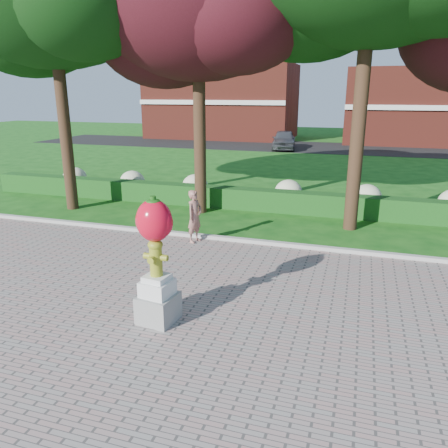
% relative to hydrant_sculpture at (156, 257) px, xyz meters
% --- Properties ---
extents(ground, '(100.00, 100.00, 0.00)m').
position_rel_hydrant_sculpture_xyz_m(ground, '(-0.11, 2.08, -1.38)').
color(ground, '#124A12').
rests_on(ground, ground).
extents(walkway, '(40.00, 14.00, 0.04)m').
position_rel_hydrant_sculpture_xyz_m(walkway, '(-0.11, -1.92, -1.36)').
color(walkway, gray).
rests_on(walkway, ground).
extents(curb, '(40.00, 0.18, 0.15)m').
position_rel_hydrant_sculpture_xyz_m(curb, '(-0.11, 5.08, -1.31)').
color(curb, '#ADADA5').
rests_on(curb, ground).
extents(lawn_hedge, '(24.00, 0.70, 0.80)m').
position_rel_hydrant_sculpture_xyz_m(lawn_hedge, '(-0.11, 9.08, -0.98)').
color(lawn_hedge, '#123F13').
rests_on(lawn_hedge, ground).
extents(hydrangea_row, '(20.10, 1.10, 0.99)m').
position_rel_hydrant_sculpture_xyz_m(hydrangea_row, '(0.46, 10.08, -0.83)').
color(hydrangea_row, beige).
rests_on(hydrangea_row, ground).
extents(street, '(50.00, 8.00, 0.02)m').
position_rel_hydrant_sculpture_xyz_m(street, '(-0.11, 30.08, -1.37)').
color(street, black).
rests_on(street, ground).
extents(building_left, '(14.00, 8.00, 7.00)m').
position_rel_hydrant_sculpture_xyz_m(building_left, '(-10.11, 36.08, 2.12)').
color(building_left, maroon).
rests_on(building_left, ground).
extents(building_right, '(12.00, 8.00, 6.40)m').
position_rel_hydrant_sculpture_xyz_m(building_right, '(7.89, 36.08, 1.82)').
color(building_right, maroon).
rests_on(building_right, ground).
extents(tree_mid_left, '(8.25, 7.04, 10.69)m').
position_rel_hydrant_sculpture_xyz_m(tree_mid_left, '(-2.21, 8.17, 5.92)').
color(tree_mid_left, black).
rests_on(tree_mid_left, ground).
extents(hydrant_sculpture, '(0.77, 0.77, 2.53)m').
position_rel_hydrant_sculpture_xyz_m(hydrant_sculpture, '(0.00, 0.00, 0.00)').
color(hydrant_sculpture, gray).
rests_on(hydrant_sculpture, walkway).
extents(woman, '(0.52, 0.66, 1.59)m').
position_rel_hydrant_sculpture_xyz_m(woman, '(-1.03, 4.68, -0.55)').
color(woman, '#9E665A').
rests_on(woman, walkway).
extents(parked_car, '(2.42, 4.64, 1.51)m').
position_rel_hydrant_sculpture_xyz_m(parked_car, '(-2.43, 27.95, -0.61)').
color(parked_car, '#404248').
rests_on(parked_car, street).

